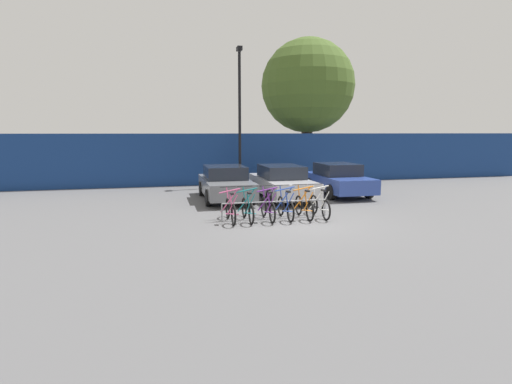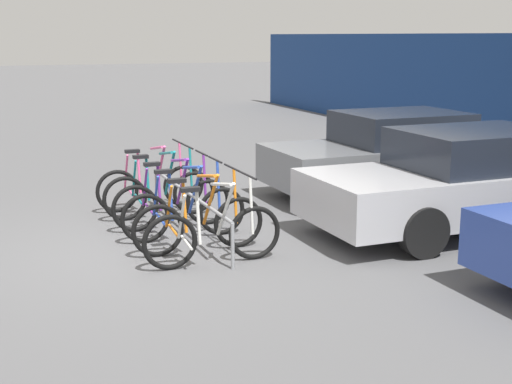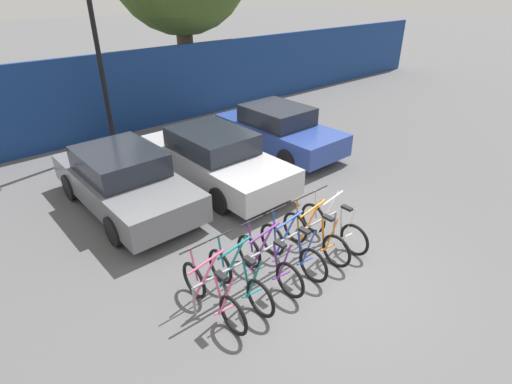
% 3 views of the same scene
% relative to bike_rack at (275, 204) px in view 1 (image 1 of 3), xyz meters
% --- Properties ---
extents(ground_plane, '(120.00, 120.00, 0.00)m').
position_rel_bike_rack_xyz_m(ground_plane, '(0.63, -0.68, -0.48)').
color(ground_plane, '#59595B').
extents(hoarding_wall, '(36.00, 0.16, 2.70)m').
position_rel_bike_rack_xyz_m(hoarding_wall, '(0.63, 8.82, 0.87)').
color(hoarding_wall, navy).
rests_on(hoarding_wall, ground).
extents(bike_rack, '(3.51, 0.04, 0.57)m').
position_rel_bike_rack_xyz_m(bike_rack, '(0.00, 0.00, 0.00)').
color(bike_rack, gray).
rests_on(bike_rack, ground).
extents(bicycle_pink, '(0.68, 1.71, 1.05)m').
position_rel_bike_rack_xyz_m(bicycle_pink, '(-1.48, -0.15, -0.11)').
color(bicycle_pink, black).
rests_on(bicycle_pink, ground).
extents(bicycle_teal, '(0.68, 1.71, 1.05)m').
position_rel_bike_rack_xyz_m(bicycle_teal, '(-0.94, -0.15, -0.11)').
color(bicycle_teal, black).
rests_on(bicycle_teal, ground).
extents(bicycle_purple, '(0.68, 1.71, 1.05)m').
position_rel_bike_rack_xyz_m(bicycle_purple, '(-0.28, -0.15, -0.11)').
color(bicycle_purple, black).
rests_on(bicycle_purple, ground).
extents(bicycle_blue, '(0.68, 1.71, 1.05)m').
position_rel_bike_rack_xyz_m(bicycle_blue, '(0.31, -0.15, -0.11)').
color(bicycle_blue, black).
rests_on(bicycle_blue, ground).
extents(bicycle_orange, '(0.68, 1.71, 1.05)m').
position_rel_bike_rack_xyz_m(bicycle_orange, '(0.94, -0.15, -0.11)').
color(bicycle_orange, black).
rests_on(bicycle_orange, ground).
extents(bicycle_white, '(0.68, 1.71, 1.05)m').
position_rel_bike_rack_xyz_m(bicycle_white, '(1.48, -0.15, -0.11)').
color(bicycle_white, black).
rests_on(bicycle_white, ground).
extents(car_grey, '(1.91, 4.35, 1.40)m').
position_rel_bike_rack_xyz_m(car_grey, '(-0.99, 3.97, 0.21)').
color(car_grey, slate).
rests_on(car_grey, ground).
extents(car_silver, '(1.91, 4.59, 1.40)m').
position_rel_bike_rack_xyz_m(car_silver, '(1.34, 3.65, 0.21)').
color(car_silver, '#B7B7BC').
rests_on(car_silver, ground).
extents(car_blue, '(1.91, 4.16, 1.40)m').
position_rel_bike_rack_xyz_m(car_blue, '(4.10, 4.13, 0.21)').
color(car_blue, '#2D479E').
rests_on(car_blue, ground).
extents(lamp_post, '(0.24, 0.44, 6.93)m').
position_rel_bike_rack_xyz_m(lamp_post, '(0.39, 7.83, 3.34)').
color(lamp_post, black).
rests_on(lamp_post, ground).
extents(tree_behind_hoarding, '(5.47, 5.47, 8.21)m').
position_rel_bike_rack_xyz_m(tree_behind_hoarding, '(5.03, 10.63, 4.96)').
color(tree_behind_hoarding, brown).
rests_on(tree_behind_hoarding, ground).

